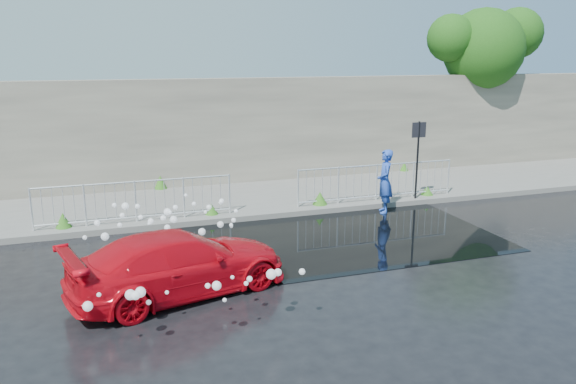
# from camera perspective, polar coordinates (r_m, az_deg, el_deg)

# --- Properties ---
(ground) EXTENTS (90.00, 90.00, 0.00)m
(ground) POSITION_cam_1_polar(r_m,az_deg,el_deg) (13.05, 3.89, -6.06)
(ground) COLOR black
(ground) RESTS_ON ground
(pavement) EXTENTS (30.00, 4.00, 0.15)m
(pavement) POSITION_cam_1_polar(r_m,az_deg,el_deg) (17.54, -2.33, -0.53)
(pavement) COLOR #5D5D58
(pavement) RESTS_ON ground
(curb) EXTENTS (30.00, 0.25, 0.16)m
(curb) POSITION_cam_1_polar(r_m,az_deg,el_deg) (15.70, -0.28, -2.24)
(curb) COLOR #5D5D58
(curb) RESTS_ON ground
(retaining_wall) EXTENTS (30.00, 0.60, 3.50)m
(retaining_wall) POSITION_cam_1_polar(r_m,az_deg,el_deg) (19.28, -4.23, 6.28)
(retaining_wall) COLOR #5A554C
(retaining_wall) RESTS_ON pavement
(puddle) EXTENTS (8.00, 5.00, 0.01)m
(puddle) POSITION_cam_1_polar(r_m,az_deg,el_deg) (14.10, 4.22, -4.49)
(puddle) COLOR black
(puddle) RESTS_ON ground
(sign_post) EXTENTS (0.45, 0.06, 2.50)m
(sign_post) POSITION_cam_1_polar(r_m,az_deg,el_deg) (17.18, 13.07, 4.43)
(sign_post) COLOR black
(sign_post) RESTS_ON ground
(tree) EXTENTS (4.88, 3.11, 6.19)m
(tree) POSITION_cam_1_polar(r_m,az_deg,el_deg) (23.57, 19.39, 13.84)
(tree) COLOR #332114
(tree) RESTS_ON ground
(railing_left) EXTENTS (5.05, 0.05, 1.10)m
(railing_left) POSITION_cam_1_polar(r_m,az_deg,el_deg) (15.15, -15.23, -0.78)
(railing_left) COLOR silver
(railing_left) RESTS_ON pavement
(railing_right) EXTENTS (5.05, 0.05, 1.10)m
(railing_right) POSITION_cam_1_polar(r_m,az_deg,el_deg) (16.99, 8.99, 1.12)
(railing_right) COLOR silver
(railing_right) RESTS_ON pavement
(weeds) EXTENTS (12.17, 3.93, 0.44)m
(weeds) POSITION_cam_1_polar(r_m,az_deg,el_deg) (16.99, -3.58, -0.13)
(weeds) COLOR #235416
(weeds) RESTS_ON pavement
(water_spray) EXTENTS (3.55, 5.60, 0.99)m
(water_spray) POSITION_cam_1_polar(r_m,az_deg,el_deg) (11.79, -11.85, -5.08)
(water_spray) COLOR white
(water_spray) RESTS_ON ground
(red_car) EXTENTS (4.46, 2.73, 1.21)m
(red_car) POSITION_cam_1_polar(r_m,az_deg,el_deg) (10.84, -10.96, -7.13)
(red_car) COLOR #BD0713
(red_car) RESTS_ON ground
(person) EXTENTS (0.62, 0.77, 1.82)m
(person) POSITION_cam_1_polar(r_m,az_deg,el_deg) (16.16, 9.82, 1.06)
(person) COLOR #2347B2
(person) RESTS_ON ground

